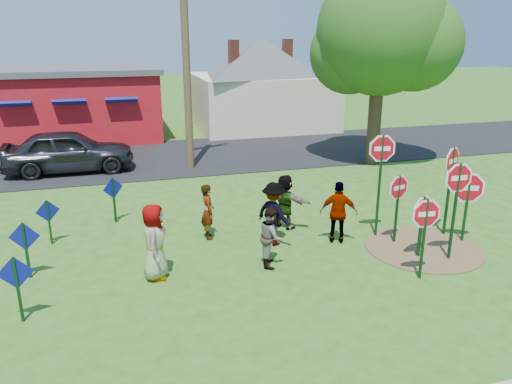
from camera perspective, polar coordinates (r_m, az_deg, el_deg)
The scene contains 25 objects.
ground at distance 13.75m, azimuth 0.31°, elevation -6.96°, with size 120.00×120.00×0.00m, color #2A5919.
road at distance 24.41m, azimuth -7.38°, elevation 4.14°, with size 120.00×7.50×0.04m, color black.
dirt_patch at distance 14.76m, azimuth 18.56°, elevation -6.07°, with size 3.20×3.20×0.03m, color brown.
red_building at distance 30.25m, azimuth -20.03°, elevation 9.64°, with size 9.40×7.69×3.90m.
cream_house at distance 31.42m, azimuth 0.65°, elevation 12.74°, with size 9.40×9.40×6.50m.
stop_sign_a at distance 12.48m, azimuth 18.81°, elevation -3.19°, with size 0.96×0.12×2.17m.
stop_sign_b at distance 14.53m, azimuth 14.13°, elevation 3.61°, with size 1.05×0.16×3.17m.
stop_sign_c at distance 13.66m, azimuth 22.02°, elevation 0.29°, with size 1.04×0.07×2.78m.
stop_sign_d at distance 15.30m, azimuth 21.43°, elevation 2.47°, with size 0.96×0.51×2.81m.
stop_sign_e at distance 13.76m, azimuth 18.46°, elevation -2.51°, with size 1.09×0.43×1.87m.
stop_sign_f at distance 15.15m, azimuth 23.10°, elevation 0.04°, with size 1.10×0.47×2.21m.
stop_sign_g at distance 14.41m, azimuth 15.94°, elevation -0.21°, with size 0.91×0.25×2.13m.
blue_diamond_a at distance 11.42m, azimuth -25.66°, elevation -9.22°, with size 0.72×0.07×1.48m.
blue_diamond_b at distance 13.30m, azimuth -24.86°, elevation -5.38°, with size 0.73×0.11×1.46m.
blue_diamond_c at distance 15.15m, azimuth -22.64°, elevation -2.64°, with size 0.63×0.22×1.33m.
blue_diamond_d at distance 16.17m, azimuth -15.97°, elevation -0.28°, with size 0.61×0.37×1.48m.
person_a at distance 12.31m, azimuth -11.53°, elevation -5.60°, with size 0.93×0.60×1.90m, color #383A86.
person_b at distance 14.47m, azimuth -5.53°, elevation -2.23°, with size 0.60×0.39×1.63m, color #2D7766.
person_c at distance 12.80m, azimuth 1.78°, elevation -5.10°, with size 0.76×0.59×1.56m, color #9B453C.
person_d at distance 13.97m, azimuth 2.07°, elevation -2.51°, with size 1.18×0.68×1.82m, color #35343A.
person_e at distance 14.26m, azimuth 9.42°, elevation -2.33°, with size 1.06×0.44×1.81m, color #422857.
person_f at distance 15.16m, azimuth 3.32°, elevation -1.09°, with size 1.57×0.50×1.70m, color #1C4B25.
suv at distance 22.61m, azimuth -20.62°, elevation 4.42°, with size 2.13×5.29×1.80m, color #313237.
utility_pole at distance 21.43m, azimuth -8.07°, elevation 16.73°, with size 2.39×1.02×10.24m.
leafy_tree at distance 22.84m, azimuth 14.36°, elevation 16.72°, with size 6.02×5.49×8.55m.
Camera 1 is at (-3.54, -11.95, 5.80)m, focal length 35.00 mm.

